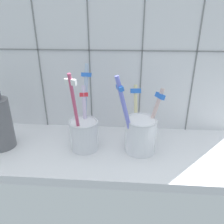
% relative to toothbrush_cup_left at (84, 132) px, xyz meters
% --- Properties ---
extents(counter_slab, '(0.64, 0.22, 0.02)m').
position_rel_toothbrush_cup_left_xyz_m(counter_slab, '(0.06, 0.00, -0.05)').
color(counter_slab, silver).
rests_on(counter_slab, ground).
extents(tile_wall_back, '(0.64, 0.02, 0.45)m').
position_rel_toothbrush_cup_left_xyz_m(tile_wall_back, '(0.06, 0.12, 0.16)').
color(tile_wall_back, white).
rests_on(tile_wall_back, ground).
extents(toothbrush_cup_left, '(0.07, 0.12, 0.19)m').
position_rel_toothbrush_cup_left_xyz_m(toothbrush_cup_left, '(0.00, 0.00, 0.00)').
color(toothbrush_cup_left, white).
rests_on(toothbrush_cup_left, counter_slab).
extents(toothbrush_cup_right, '(0.11, 0.11, 0.18)m').
position_rel_toothbrush_cup_left_xyz_m(toothbrush_cup_right, '(0.13, -0.00, 0.00)').
color(toothbrush_cup_right, white).
rests_on(toothbrush_cup_right, counter_slab).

